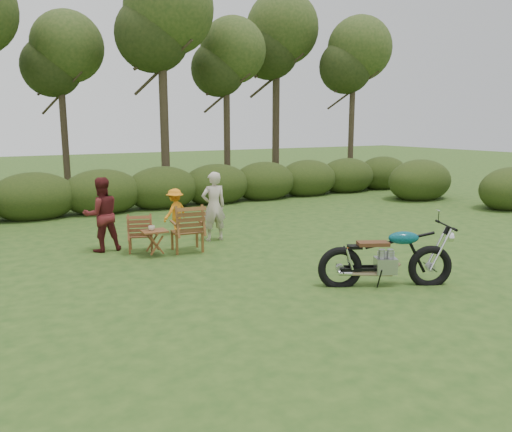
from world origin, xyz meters
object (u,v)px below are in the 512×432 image
lawn_chair_left (141,251)px  adult_b (104,251)px  motorcycle (384,285)px  adult_a (214,240)px  cup (152,228)px  child (176,234)px  side_table (155,243)px  lawn_chair_right (187,251)px

lawn_chair_left → adult_b: 0.85m
motorcycle → adult_a: 4.76m
motorcycle → cup: (-2.93, 3.93, 0.62)m
motorcycle → child: 5.96m
cup → child: 2.23m
lawn_chair_left → child: 1.79m
adult_b → child: bearing=-160.8°
cup → child: (1.20, 1.77, -0.62)m
adult_b → motorcycle: bearing=125.0°
adult_a → lawn_chair_left: bearing=8.6°
side_table → adult_a: bearing=22.2°
cup → adult_a: adult_a is taller
motorcycle → lawn_chair_left: size_ratio=2.59×
lawn_chair_right → cup: cup is taller
lawn_chair_left → cup: size_ratio=6.52×
side_table → cup: (-0.05, 0.02, 0.34)m
lawn_chair_left → motorcycle: bearing=143.1°
adult_a → adult_b: adult_a is taller
lawn_chair_left → lawn_chair_right: bearing=171.0°
child → motorcycle: bearing=78.6°
adult_b → adult_a: bearing=171.2°
side_table → cup: bearing=158.6°
side_table → adult_b: adult_b is taller
lawn_chair_right → child: 1.77m
motorcycle → lawn_chair_left: 5.38m
lawn_chair_right → cup: bearing=11.4°
lawn_chair_right → adult_a: adult_a is taller
side_table → child: (1.15, 1.79, -0.28)m
lawn_chair_right → adult_b: size_ratio=0.64×
motorcycle → cup: bearing=153.3°
side_table → child: child is taller
side_table → child: bearing=57.3°
lawn_chair_left → cup: (0.09, -0.53, 0.62)m
motorcycle → lawn_chair_right: (-2.11, 3.97, 0.00)m
lawn_chair_right → adult_b: adult_b is taller
lawn_chair_left → side_table: bearing=123.2°
motorcycle → lawn_chair_left: motorcycle is taller
cup → side_table: bearing=-21.4°
lawn_chair_right → child: (0.38, 1.73, 0.00)m
motorcycle → lawn_chair_right: size_ratio=2.13×
lawn_chair_right → side_table: (-0.77, -0.06, 0.28)m
cup → adult_a: bearing=21.1°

